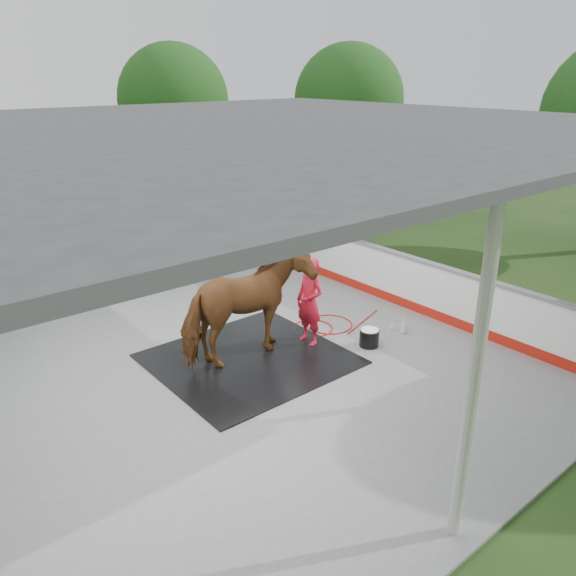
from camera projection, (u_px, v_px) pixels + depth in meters
ground at (221, 372)px, 9.63m from camera, size 100.00×100.00×0.00m
concrete_slab at (221, 370)px, 9.62m from camera, size 12.00×10.00×0.05m
pavilion_structure at (209, 134)px, 8.19m from camera, size 12.60×10.60×4.05m
dasher_board at (398, 280)px, 12.15m from camera, size 0.16×8.00×1.15m
tree_belt at (196, 139)px, 9.08m from camera, size 28.00×28.00×5.80m
rubber_mat at (249, 359)px, 9.93m from camera, size 3.16×2.96×0.02m
horse at (248, 307)px, 9.56m from camera, size 2.34×1.07×1.97m
handler at (310, 302)px, 10.26m from camera, size 0.41×0.61×1.65m
wash_bucket at (369, 337)px, 10.36m from camera, size 0.36×0.36×0.33m
soap_bottle_a at (404, 326)px, 10.87m from camera, size 0.12×0.12×0.29m
soap_bottle_b at (392, 327)px, 10.99m from camera, size 0.11×0.11×0.17m
hose_coil at (323, 326)px, 11.21m from camera, size 2.06×1.04×0.02m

